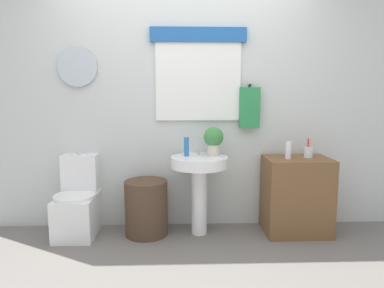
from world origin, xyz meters
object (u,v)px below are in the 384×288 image
(toilet, at_px, (78,205))
(pedestal_sink, at_px, (199,175))
(lotion_bottle, at_px, (288,150))
(soap_bottle, at_px, (186,147))
(wooden_cabinet, at_px, (296,195))
(potted_plant, at_px, (214,139))
(toothbrush_cup, at_px, (308,152))
(laundry_hamper, at_px, (146,208))

(toilet, relative_size, pedestal_sink, 1.02)
(lotion_bottle, bearing_deg, soap_bottle, 174.62)
(soap_bottle, bearing_deg, wooden_cabinet, -2.69)
(pedestal_sink, distance_m, potted_plant, 0.37)
(pedestal_sink, height_order, toothbrush_cup, toothbrush_cup)
(potted_plant, xyz_separation_m, toothbrush_cup, (0.91, -0.04, -0.12))
(laundry_hamper, xyz_separation_m, wooden_cabinet, (1.45, 0.00, 0.11))
(toilet, relative_size, lotion_bottle, 4.77)
(toilet, relative_size, potted_plant, 2.82)
(lotion_bottle, bearing_deg, toothbrush_cup, 15.61)
(potted_plant, bearing_deg, wooden_cabinet, -4.27)
(potted_plant, bearing_deg, laundry_hamper, -174.71)
(wooden_cabinet, distance_m, lotion_bottle, 0.47)
(soap_bottle, relative_size, lotion_bottle, 1.11)
(toilet, height_order, wooden_cabinet, toilet)
(soap_bottle, bearing_deg, potted_plant, 2.20)
(wooden_cabinet, xyz_separation_m, toothbrush_cup, (0.11, 0.02, 0.42))
(laundry_hamper, xyz_separation_m, toothbrush_cup, (1.56, 0.02, 0.53))
(toilet, distance_m, wooden_cabinet, 2.11)
(laundry_hamper, relative_size, soap_bottle, 2.94)
(wooden_cabinet, bearing_deg, soap_bottle, 177.31)
(soap_bottle, height_order, lotion_bottle, soap_bottle)
(pedestal_sink, height_order, potted_plant, potted_plant)
(toilet, xyz_separation_m, pedestal_sink, (1.17, -0.04, 0.29))
(toilet, bearing_deg, wooden_cabinet, -1.01)
(soap_bottle, bearing_deg, toilet, -179.30)
(wooden_cabinet, height_order, soap_bottle, soap_bottle)
(wooden_cabinet, xyz_separation_m, potted_plant, (-0.80, 0.06, 0.55))
(pedestal_sink, distance_m, wooden_cabinet, 0.97)
(laundry_hamper, bearing_deg, potted_plant, 5.29)
(soap_bottle, xyz_separation_m, toothbrush_cup, (1.17, -0.03, -0.05))
(toilet, height_order, laundry_hamper, toilet)
(laundry_hamper, xyz_separation_m, lotion_bottle, (1.34, -0.04, 0.56))
(laundry_hamper, distance_m, soap_bottle, 0.70)
(laundry_hamper, relative_size, toothbrush_cup, 2.86)
(pedestal_sink, xyz_separation_m, wooden_cabinet, (0.94, 0.00, -0.21))
(soap_bottle, xyz_separation_m, potted_plant, (0.26, 0.01, 0.07))
(potted_plant, relative_size, toothbrush_cup, 1.49)
(soap_bottle, distance_m, potted_plant, 0.27)
(toothbrush_cup, bearing_deg, lotion_bottle, -164.39)
(laundry_hamper, relative_size, lotion_bottle, 3.25)
(pedestal_sink, bearing_deg, soap_bottle, 157.38)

